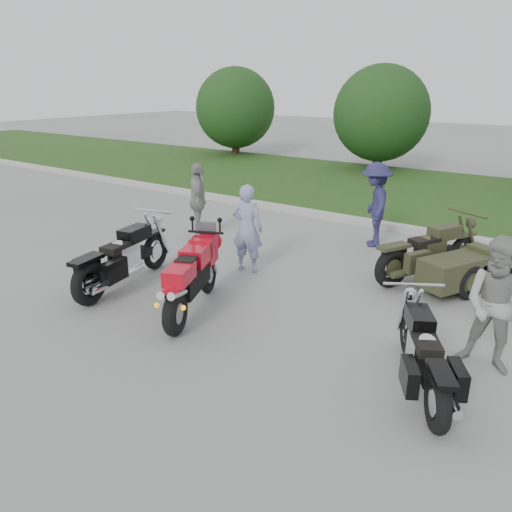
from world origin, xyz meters
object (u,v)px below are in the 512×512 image
Objects in this scene: person_grey at (498,306)px; cruiser_left at (121,260)px; sportbike_red at (191,276)px; cruiser_right at (424,358)px; person_stripe at (247,229)px; cruiser_sidecar at (444,264)px; person_back at (198,201)px; person_denim at (375,205)px.

cruiser_left is at bearing -170.90° from person_grey.
cruiser_right is at bearing -23.26° from sportbike_red.
sportbike_red is 4.14m from person_grey.
sportbike_red is 1.99m from person_stripe.
sportbike_red is at bearing -105.02° from cruiser_sidecar.
cruiser_right is 1.13× the size of person_back.
person_denim is at bearing 129.86° from person_grey.
person_back reaches higher than cruiser_right.
person_denim is at bearing 167.77° from cruiser_sidecar.
person_stripe reaches higher than sportbike_red.
person_stripe is 0.92× the size of person_denim.
cruiser_sidecar is at bearing 24.04° from cruiser_left.
cruiser_right is 3.29m from cruiser_sidecar.
person_grey reaches higher than sportbike_red.
person_denim reaches higher than person_stripe.
person_denim reaches higher than person_back.
cruiser_left is 5.77m from person_grey.
person_grey is (1.23, -2.26, 0.41)m from cruiser_sidecar.
cruiser_sidecar is 2.49m from person_denim.
cruiser_right is at bearing 141.52° from person_stripe.
person_denim is at bearing 50.24° from cruiser_left.
person_denim is (1.27, 2.80, 0.07)m from person_stripe.
person_back is (-3.41, -1.75, -0.05)m from person_denim.
cruiser_left is 1.29× the size of cruiser_right.
cruiser_sidecar is (2.80, 3.22, -0.16)m from sportbike_red.
person_grey is at bearing 155.36° from person_stripe.
cruiser_right is at bearing -118.47° from person_grey.
person_grey is 0.95× the size of person_denim.
cruiser_right is at bearing -11.87° from cruiser_left.
person_denim is (-1.93, 1.52, 0.45)m from cruiser_sidecar.
person_grey reaches higher than cruiser_left.
sportbike_red is 3.51m from cruiser_right.
person_stripe is (-3.90, 1.93, 0.40)m from cruiser_right.
person_grey is (4.02, 0.96, 0.24)m from sportbike_red.
cruiser_left is 3.08m from person_back.
person_grey is at bearing 11.08° from person_denim.
sportbike_red is 1.25× the size of person_stripe.
person_denim reaches higher than person_grey.
person_grey is 1.00× the size of person_back.
person_denim reaches higher than cruiser_left.
cruiser_sidecar is (4.46, 3.17, -0.05)m from cruiser_left.
cruiser_left is at bearing -57.14° from person_denim.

